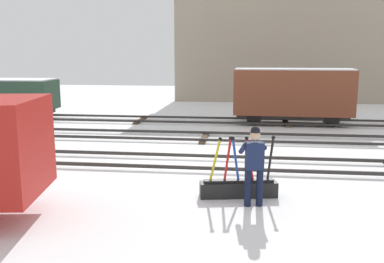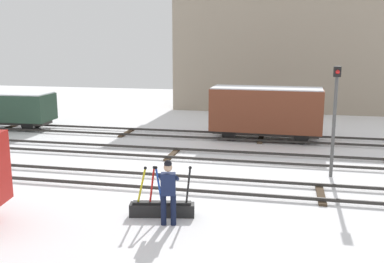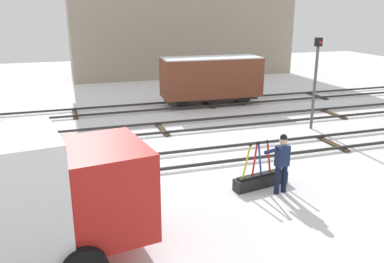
% 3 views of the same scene
% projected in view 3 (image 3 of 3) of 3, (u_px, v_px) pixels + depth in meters
% --- Properties ---
extents(ground_plane, '(60.00, 60.00, 0.00)m').
position_uv_depth(ground_plane, '(189.00, 161.00, 14.17)').
color(ground_plane, white).
extents(track_main_line, '(44.00, 1.94, 0.18)m').
position_uv_depth(track_main_line, '(189.00, 158.00, 14.14)').
color(track_main_line, '#2D2B28').
rests_on(track_main_line, ground_plane).
extents(track_siding_near, '(44.00, 1.94, 0.18)m').
position_uv_depth(track_siding_near, '(162.00, 128.00, 17.69)').
color(track_siding_near, '#2D2B28').
rests_on(track_siding_near, ground_plane).
extents(track_siding_far, '(44.00, 1.94, 0.18)m').
position_uv_depth(track_siding_far, '(144.00, 108.00, 21.30)').
color(track_siding_far, '#2D2B28').
rests_on(track_siding_far, ground_plane).
extents(switch_lever_frame, '(1.84, 0.68, 1.45)m').
position_uv_depth(switch_lever_frame, '(261.00, 179.00, 12.10)').
color(switch_lever_frame, black).
rests_on(switch_lever_frame, ground_plane).
extents(rail_worker, '(0.62, 0.73, 1.78)m').
position_uv_depth(rail_worker, '(281.00, 160.00, 11.49)').
color(rail_worker, '#111831').
rests_on(rail_worker, ground_plane).
extents(signal_post, '(0.24, 0.32, 3.95)m').
position_uv_depth(signal_post, '(316.00, 74.00, 17.30)').
color(signal_post, '#4C4C4C').
rests_on(signal_post, ground_plane).
extents(apartment_building, '(17.44, 5.83, 8.66)m').
position_uv_depth(apartment_building, '(180.00, 18.00, 32.12)').
color(apartment_building, gray).
rests_on(apartment_building, ground_plane).
extents(freight_car_mid_siding, '(5.41, 2.11, 2.60)m').
position_uv_depth(freight_car_mid_siding, '(211.00, 78.00, 21.99)').
color(freight_car_mid_siding, '#2D2B28').
rests_on(freight_car_mid_siding, ground_plane).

